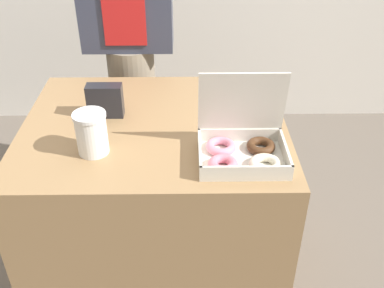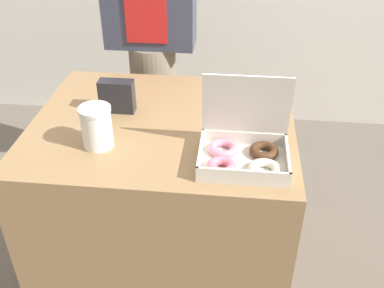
{
  "view_description": "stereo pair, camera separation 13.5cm",
  "coord_description": "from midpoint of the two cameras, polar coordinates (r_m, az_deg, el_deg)",
  "views": [
    {
      "loc": [
        0.12,
        -1.36,
        1.57
      ],
      "look_at": [
        0.13,
        -0.24,
        0.82
      ],
      "focal_mm": 42.0,
      "sensor_mm": 36.0,
      "label": 1
    },
    {
      "loc": [
        0.25,
        -1.35,
        1.57
      ],
      "look_at": [
        0.13,
        -0.24,
        0.82
      ],
      "focal_mm": 42.0,
      "sensor_mm": 36.0,
      "label": 2
    }
  ],
  "objects": [
    {
      "name": "coffee_cup",
      "position": [
        1.45,
        -15.27,
        1.27
      ],
      "size": [
        0.1,
        0.1,
        0.14
      ],
      "color": "white",
      "rests_on": "table"
    },
    {
      "name": "ground_plane",
      "position": [
        2.08,
        -5.76,
        -15.42
      ],
      "size": [
        14.0,
        14.0,
        0.0
      ],
      "primitive_type": "plane",
      "color": "#665B51"
    },
    {
      "name": "person_customer",
      "position": [
        2.07,
        -10.04,
        14.15
      ],
      "size": [
        0.39,
        0.23,
        1.59
      ],
      "color": "gray",
      "rests_on": "ground_plane"
    },
    {
      "name": "napkin_holder",
      "position": [
        1.65,
        -13.3,
        5.32
      ],
      "size": [
        0.13,
        0.05,
        0.12
      ],
      "color": "#232328",
      "rests_on": "table"
    },
    {
      "name": "donut_box",
      "position": [
        1.39,
        3.69,
        -0.42
      ],
      "size": [
        0.27,
        0.23,
        0.26
      ],
      "color": "silver",
      "rests_on": "table"
    },
    {
      "name": "table",
      "position": [
        1.82,
        -6.42,
        -7.65
      ],
      "size": [
        0.93,
        0.77,
        0.75
      ],
      "color": "#99754C",
      "rests_on": "ground_plane"
    }
  ]
}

